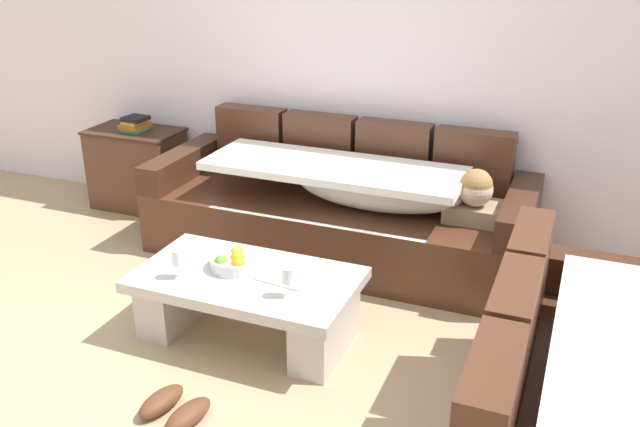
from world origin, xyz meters
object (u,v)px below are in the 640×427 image
object	(u,v)px
fruit_bowl	(235,261)
coffee_table	(247,298)
side_cabinet	(138,169)
pair_of_shoes	(175,408)
couch_along_wall	(344,211)
couch_near_window	(596,425)
wine_glass_near_left	(178,258)
wine_glass_near_right	(288,276)
book_stack_on_cabinet	(136,124)
open_magazine	(287,277)

from	to	relation	value
fruit_bowl	coffee_table	bearing A→B (deg)	-27.38
side_cabinet	coffee_table	bearing A→B (deg)	-39.00
coffee_table	pair_of_shoes	bearing A→B (deg)	-90.06
couch_along_wall	couch_near_window	world-z (taller)	same
couch_along_wall	wine_glass_near_left	world-z (taller)	couch_along_wall
wine_glass_near_right	book_stack_on_cabinet	bearing A→B (deg)	142.79
couch_near_window	wine_glass_near_left	xyz separation A→B (m)	(-2.11, 0.35, 0.16)
wine_glass_near_right	couch_along_wall	bearing A→B (deg)	97.50
couch_near_window	wine_glass_near_right	world-z (taller)	couch_near_window
open_magazine	couch_along_wall	bearing A→B (deg)	100.23
couch_along_wall	side_cabinet	xyz separation A→B (m)	(-1.84, 0.22, -0.01)
open_magazine	pair_of_shoes	xyz separation A→B (m)	(-0.22, -0.80, -0.34)
couch_along_wall	side_cabinet	bearing A→B (deg)	173.08
couch_near_window	pair_of_shoes	xyz separation A→B (m)	(-1.79, -0.23, -0.29)
couch_along_wall	side_cabinet	size ratio (longest dim) A/B	3.56
side_cabinet	book_stack_on_cabinet	bearing A→B (deg)	1.26
coffee_table	wine_glass_near_right	distance (m)	0.42
fruit_bowl	wine_glass_near_left	size ratio (longest dim) A/B	1.69
open_magazine	wine_glass_near_left	bearing A→B (deg)	-151.54
fruit_bowl	wine_glass_near_left	xyz separation A→B (m)	(-0.22, -0.21, 0.07)
wine_glass_near_left	side_cabinet	bearing A→B (deg)	132.01
wine_glass_near_left	side_cabinet	distance (m)	2.09
couch_near_window	pair_of_shoes	bearing A→B (deg)	97.22
couch_along_wall	wine_glass_near_right	distance (m)	1.31
couch_along_wall	side_cabinet	world-z (taller)	couch_along_wall
fruit_bowl	couch_near_window	bearing A→B (deg)	-16.63
wine_glass_near_left	side_cabinet	size ratio (longest dim) A/B	0.23
couch_along_wall	book_stack_on_cabinet	distance (m)	1.87
couch_near_window	side_cabinet	bearing A→B (deg)	61.53
couch_near_window	fruit_bowl	distance (m)	1.97
fruit_bowl	pair_of_shoes	distance (m)	0.88
coffee_table	pair_of_shoes	xyz separation A→B (m)	(-0.00, -0.74, -0.19)
coffee_table	open_magazine	size ratio (longest dim) A/B	4.29
open_magazine	pair_of_shoes	distance (m)	0.89
couch_along_wall	open_magazine	xyz separation A→B (m)	(0.08, -1.10, 0.06)
wine_glass_near_right	wine_glass_near_left	bearing A→B (deg)	-176.88
book_stack_on_cabinet	pair_of_shoes	xyz separation A→B (m)	(1.68, -2.12, -0.65)
wine_glass_near_right	open_magazine	bearing A→B (deg)	117.12
coffee_table	wine_glass_near_left	world-z (taller)	wine_glass_near_left
pair_of_shoes	book_stack_on_cabinet	bearing A→B (deg)	128.34
fruit_bowl	couch_along_wall	bearing A→B (deg)	78.31
wine_glass_near_left	couch_near_window	bearing A→B (deg)	-9.49
coffee_table	wine_glass_near_left	bearing A→B (deg)	-152.50
side_cabinet	couch_near_window	bearing A→B (deg)	-28.47
coffee_table	wine_glass_near_left	size ratio (longest dim) A/B	7.23
fruit_bowl	book_stack_on_cabinet	bearing A→B (deg)	140.00
couch_along_wall	couch_near_window	bearing A→B (deg)	-45.33
couch_near_window	couch_along_wall	bearing A→B (deg)	44.67
coffee_table	pair_of_shoes	world-z (taller)	coffee_table
couch_near_window	coffee_table	bearing A→B (deg)	73.96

